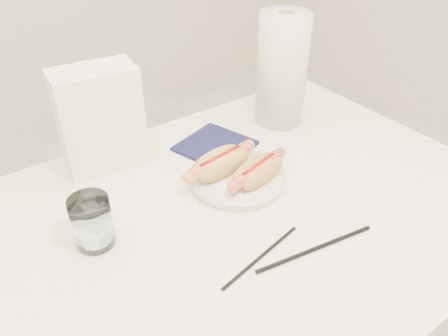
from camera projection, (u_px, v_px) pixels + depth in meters
table at (226, 236)px, 0.92m from camera, size 1.20×0.80×0.75m
plate at (237, 179)px, 0.97m from camera, size 0.24×0.24×0.02m
hotdog_left at (220, 164)px, 0.97m from camera, size 0.18×0.09×0.05m
hotdog_right at (258, 171)px, 0.94m from camera, size 0.17×0.10×0.05m
water_glass at (92, 222)px, 0.80m from camera, size 0.07×0.07×0.10m
chopstick_near at (261, 256)px, 0.79m from camera, size 0.20×0.05×0.01m
chopstick_far at (315, 249)px, 0.81m from camera, size 0.25×0.05×0.01m
napkin_box at (100, 119)px, 0.97m from camera, size 0.19×0.12×0.24m
navy_napkin at (215, 146)px, 1.09m from camera, size 0.20×0.20×0.01m
paper_towel_roll at (282, 70)px, 1.13m from camera, size 0.14×0.14×0.29m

